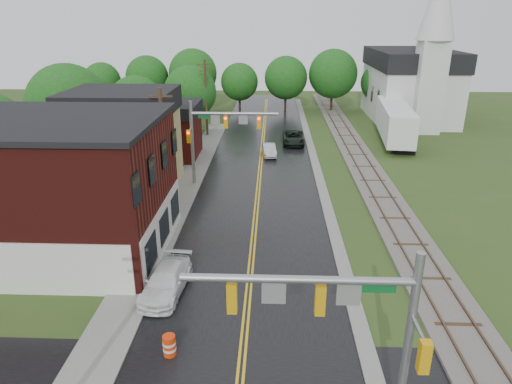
# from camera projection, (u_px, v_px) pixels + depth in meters

# --- Properties ---
(main_road) EXTENTS (10.00, 90.00, 0.02)m
(main_road) POSITION_uv_depth(u_px,v_px,m) (260.00, 174.00, 42.27)
(main_road) COLOR black
(main_road) RESTS_ON ground
(curb_right) EXTENTS (0.80, 70.00, 0.12)m
(curb_right) POSITION_uv_depth(u_px,v_px,m) (314.00, 159.00, 46.74)
(curb_right) COLOR gray
(curb_right) RESTS_ON ground
(sidewalk_left) EXTENTS (2.40, 50.00, 0.12)m
(sidewalk_left) POSITION_uv_depth(u_px,v_px,m) (183.00, 192.00, 37.84)
(sidewalk_left) COLOR gray
(sidewalk_left) RESTS_ON ground
(brick_building) EXTENTS (14.30, 10.30, 8.30)m
(brick_building) POSITION_uv_depth(u_px,v_px,m) (44.00, 187.00, 27.24)
(brick_building) COLOR #4C1310
(brick_building) RESTS_ON ground
(yellow_house) EXTENTS (8.00, 7.00, 6.40)m
(yellow_house) POSITION_uv_depth(u_px,v_px,m) (126.00, 151.00, 37.78)
(yellow_house) COLOR tan
(yellow_house) RESTS_ON ground
(darkred_building) EXTENTS (7.00, 6.00, 4.40)m
(darkred_building) POSITION_uv_depth(u_px,v_px,m) (163.00, 136.00, 46.49)
(darkred_building) COLOR #3F0F0C
(darkred_building) RESTS_ON ground
(church) EXTENTS (10.40, 18.40, 20.00)m
(church) POSITION_uv_depth(u_px,v_px,m) (413.00, 78.00, 61.56)
(church) COLOR silver
(church) RESTS_ON ground
(railroad) EXTENTS (3.20, 80.00, 0.30)m
(railroad) POSITION_uv_depth(u_px,v_px,m) (359.00, 158.00, 46.53)
(railroad) COLOR #59544C
(railroad) RESTS_ON ground
(traffic_signal_near) EXTENTS (7.34, 0.30, 7.20)m
(traffic_signal_near) POSITION_uv_depth(u_px,v_px,m) (343.00, 314.00, 14.27)
(traffic_signal_near) COLOR gray
(traffic_signal_near) RESTS_ON ground
(traffic_signal_far) EXTENTS (7.34, 0.43, 7.20)m
(traffic_signal_far) POSITION_uv_depth(u_px,v_px,m) (217.00, 128.00, 37.80)
(traffic_signal_far) COLOR gray
(traffic_signal_far) RESTS_ON ground
(utility_pole_b) EXTENTS (1.80, 0.28, 9.00)m
(utility_pole_b) POSITION_uv_depth(u_px,v_px,m) (164.00, 147.00, 33.35)
(utility_pole_b) COLOR #382616
(utility_pole_b) RESTS_ON ground
(utility_pole_c) EXTENTS (1.80, 0.28, 9.00)m
(utility_pole_c) POSITION_uv_depth(u_px,v_px,m) (206.00, 97.00, 53.85)
(utility_pole_c) COLOR #382616
(utility_pole_c) RESTS_ON ground
(tree_left_b) EXTENTS (7.60, 7.60, 9.69)m
(tree_left_b) POSITION_uv_depth(u_px,v_px,m) (70.00, 107.00, 42.61)
(tree_left_b) COLOR black
(tree_left_b) RESTS_ON ground
(tree_left_c) EXTENTS (6.00, 6.00, 7.65)m
(tree_left_c) POSITION_uv_depth(u_px,v_px,m) (137.00, 104.00, 50.35)
(tree_left_c) COLOR black
(tree_left_c) RESTS_ON ground
(tree_left_e) EXTENTS (6.40, 6.40, 8.16)m
(tree_left_e) POSITION_uv_depth(u_px,v_px,m) (191.00, 93.00, 55.65)
(tree_left_e) COLOR black
(tree_left_e) RESTS_ON ground
(suv_dark) EXTENTS (2.38, 5.14, 1.43)m
(suv_dark) POSITION_uv_depth(u_px,v_px,m) (293.00, 138.00, 51.77)
(suv_dark) COLOR black
(suv_dark) RESTS_ON ground
(sedan_silver) EXTENTS (1.70, 3.77, 1.20)m
(sedan_silver) POSITION_uv_depth(u_px,v_px,m) (269.00, 150.00, 47.48)
(sedan_silver) COLOR silver
(sedan_silver) RESTS_ON ground
(pickup_white) EXTENTS (2.35, 4.85, 1.36)m
(pickup_white) POSITION_uv_depth(u_px,v_px,m) (166.00, 281.00, 23.91)
(pickup_white) COLOR white
(pickup_white) RESTS_ON ground
(semi_trailer) EXTENTS (4.45, 13.82, 4.19)m
(semi_trailer) POSITION_uv_depth(u_px,v_px,m) (395.00, 121.00, 52.11)
(semi_trailer) COLOR black
(semi_trailer) RESTS_ON ground
(construction_barrel) EXTENTS (0.67, 0.67, 0.98)m
(construction_barrel) POSITION_uv_depth(u_px,v_px,m) (169.00, 346.00, 19.54)
(construction_barrel) COLOR red
(construction_barrel) RESTS_ON ground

